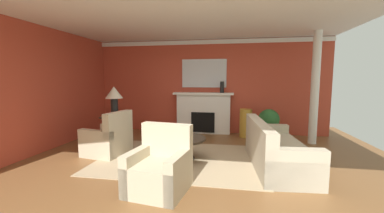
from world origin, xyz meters
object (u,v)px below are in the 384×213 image
Objects in this scene: mantel_mirror at (204,73)px; potted_plant at (269,122)px; armchair_near_window at (108,141)px; side_table at (115,127)px; fireplace at (203,114)px; coffee_table at (181,143)px; armchair_facing_fireplace at (160,170)px; vase_mantel_right at (222,87)px; vase_tall_corner at (246,123)px; table_lamp at (114,95)px; sofa at (275,151)px.

mantel_mirror is 1.62× the size of potted_plant.
armchair_near_window is 1.36× the size of side_table.
armchair_near_window is at bearing -70.65° from side_table.
fireplace is 3.02m from armchair_near_window.
armchair_near_window is 1.62m from coffee_table.
armchair_facing_fireplace is 4.03m from vase_mantel_right.
vase_tall_corner reaches higher than side_table.
vase_tall_corner is at bearing 35.35° from armchair_near_window.
armchair_near_window is (-1.77, -2.56, -1.50)m from mantel_mirror.
armchair_near_window reaches higher than coffee_table.
table_lamp is at bearing 129.28° from armchair_facing_fireplace.
armchair_facing_fireplace is at bearing -50.72° from table_lamp.
sofa is 1.82m from coffee_table.
armchair_near_window is at bearing 177.88° from sofa.
table_lamp is at bearing 109.35° from armchair_near_window.
vase_mantel_right reaches higher than vase_tall_corner.
side_table reaches higher than coffee_table.
armchair_facing_fireplace is at bearing -100.49° from vase_mantel_right.
sofa is at bearing -79.14° from vase_tall_corner.
vase_mantel_right is at bearing -17.18° from mantel_mirror.
armchair_facing_fireplace reaches higher than potted_plant.
sofa is (1.68, -2.68, -1.51)m from mantel_mirror.
armchair_near_window reaches higher than sofa.
coffee_table is at bearing -93.23° from mantel_mirror.
armchair_facing_fireplace is at bearing -41.62° from armchair_near_window.
table_lamp is at bearing -144.65° from fireplace.
potted_plant is (3.61, 1.96, 0.19)m from armchair_near_window.
table_lamp is 3.02m from vase_mantel_right.
fireplace is 1.34× the size of mantel_mirror.
sofa is (1.68, -2.56, -0.29)m from fireplace.
fireplace is at bearing 35.35° from table_lamp.
coffee_table is at bearing -1.18° from armchair_near_window.
armchair_near_window is 0.95× the size of coffee_table.
table_lamp is (-2.10, -1.49, 0.64)m from fireplace.
armchair_facing_fireplace is 1.40m from coffee_table.
vase_tall_corner is at bearing 100.86° from sofa.
armchair_near_window is at bearing -151.56° from potted_plant.
armchair_facing_fireplace is 1.36× the size of side_table.
fireplace is at bearing 123.17° from sofa.
armchair_near_window reaches higher than vase_tall_corner.
mantel_mirror is at bearing 37.48° from side_table.
table_lamp reaches higher than vase_tall_corner.
fireplace is 3.08m from sofa.
sofa is 3.45m from armchair_near_window.
vase_tall_corner is at bearing -18.69° from mantel_mirror.
armchair_facing_fireplace is at bearing -120.54° from potted_plant.
armchair_facing_fireplace is 2.88× the size of vase_mantel_right.
table_lamp is at bearing 153.42° from coffee_table.
sofa reaches higher than vase_tall_corner.
fireplace is 3.88m from armchair_facing_fireplace.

